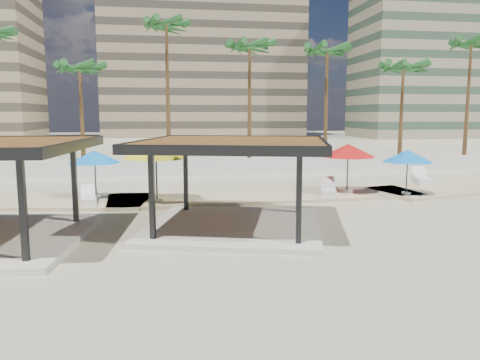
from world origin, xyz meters
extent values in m
plane|color=tan|center=(0.00, 0.00, 0.00)|extent=(200.00, 200.00, 0.00)
cube|color=#C6B284|center=(2.00, 7.00, 0.06)|extent=(16.24, 5.11, 0.24)
cube|color=silver|center=(0.00, 16.00, 0.60)|extent=(56.00, 0.30, 1.20)
cube|color=#847259|center=(4.00, 78.00, 14.00)|extent=(38.00, 16.00, 28.00)
cube|color=gray|center=(48.00, 66.00, 17.00)|extent=(32.00, 15.00, 34.00)
cube|color=beige|center=(-0.67, 0.70, 0.10)|extent=(7.76, 7.76, 0.19)
cube|color=black|center=(-3.60, -0.96, 1.62)|extent=(0.21, 0.21, 2.86)
cube|color=black|center=(-2.33, 3.64, 1.62)|extent=(0.21, 0.21, 2.86)
cube|color=black|center=(1.00, -2.24, 1.62)|extent=(0.21, 0.21, 2.86)
cube|color=black|center=(2.27, 2.36, 1.62)|extent=(0.21, 0.21, 2.86)
cube|color=brown|center=(-0.67, 0.70, 3.19)|extent=(7.99, 7.99, 0.27)
cube|color=black|center=(-1.53, -2.43, 3.19)|extent=(6.38, 1.87, 0.32)
cube|color=black|center=(0.20, 3.83, 3.19)|extent=(6.38, 1.87, 0.32)
cube|color=black|center=(-3.79, 1.57, 3.19)|extent=(1.87, 6.38, 0.32)
cube|color=black|center=(2.46, -0.17, 3.19)|extent=(1.87, 6.38, 0.32)
cube|color=black|center=(-7.05, -2.83, 1.66)|extent=(0.19, 0.19, 2.93)
cube|color=black|center=(-6.60, 2.04, 1.66)|extent=(0.19, 0.19, 2.93)
cube|color=black|center=(-8.95, 3.14, 3.27)|extent=(6.73, 0.74, 0.33)
cube|color=black|center=(-5.95, -0.48, 3.27)|extent=(0.74, 6.73, 0.33)
cylinder|color=beige|center=(-3.61, 5.80, 0.25)|extent=(0.55, 0.55, 0.13)
cylinder|color=#262628|center=(-3.61, 5.80, 1.49)|extent=(0.08, 0.08, 2.62)
cone|color=yellow|center=(-3.61, 5.80, 2.61)|extent=(3.81, 3.81, 0.76)
cylinder|color=beige|center=(6.23, 6.94, 0.24)|extent=(0.50, 0.50, 0.12)
cylinder|color=#262628|center=(6.23, 6.94, 1.37)|extent=(0.07, 0.07, 2.39)
cone|color=red|center=(6.23, 6.94, 2.40)|extent=(3.30, 3.30, 0.70)
cylinder|color=beige|center=(8.97, 5.80, 0.23)|extent=(0.45, 0.45, 0.11)
cylinder|color=#262628|center=(8.97, 5.80, 1.25)|extent=(0.06, 0.06, 2.14)
cone|color=blue|center=(8.97, 5.80, 2.17)|extent=(2.83, 2.83, 0.62)
cylinder|color=beige|center=(-6.66, 7.63, 0.23)|extent=(0.45, 0.45, 0.11)
cylinder|color=#262628|center=(-6.66, 7.63, 1.26)|extent=(0.06, 0.06, 2.15)
cone|color=blue|center=(-6.66, 7.63, 2.18)|extent=(2.64, 2.64, 0.63)
cube|color=white|center=(-6.74, 5.80, 0.31)|extent=(0.99, 1.95, 0.26)
cube|color=white|center=(-6.74, 5.80, 0.47)|extent=(0.99, 1.95, 0.06)
cube|color=white|center=(-6.88, 6.51, 0.69)|extent=(0.72, 0.74, 0.47)
cube|color=white|center=(4.96, 6.25, 0.32)|extent=(1.28, 2.19, 0.29)
cube|color=white|center=(4.96, 6.25, 0.50)|extent=(1.28, 2.19, 0.06)
cube|color=white|center=(5.19, 7.03, 0.75)|extent=(0.86, 0.88, 0.53)
cube|color=white|center=(11.79, 9.20, 0.34)|extent=(1.41, 2.37, 0.31)
cube|color=white|center=(11.79, 9.20, 0.53)|extent=(1.41, 2.37, 0.07)
cube|color=white|center=(12.05, 10.04, 0.80)|extent=(0.94, 0.96, 0.57)
cone|color=brown|center=(-9.00, 18.10, 3.80)|extent=(0.36, 0.36, 7.61)
ellipsoid|color=#1D5321|center=(-9.00, 18.10, 7.36)|extent=(3.00, 3.00, 1.80)
cone|color=brown|center=(-3.00, 18.90, 5.40)|extent=(0.36, 0.36, 10.80)
ellipsoid|color=#1D5321|center=(-3.00, 18.90, 10.55)|extent=(3.00, 3.00, 1.80)
cone|color=brown|center=(3.00, 18.40, 4.68)|extent=(0.36, 0.36, 9.37)
ellipsoid|color=#1D5321|center=(3.00, 18.40, 9.12)|extent=(3.00, 3.00, 1.80)
cone|color=brown|center=(9.00, 18.60, 4.59)|extent=(0.36, 0.36, 9.19)
ellipsoid|color=#1D5321|center=(9.00, 18.60, 8.94)|extent=(3.00, 3.00, 1.80)
cone|color=brown|center=(15.00, 18.20, 4.01)|extent=(0.36, 0.36, 8.02)
ellipsoid|color=#1D5321|center=(15.00, 18.20, 7.77)|extent=(3.00, 3.00, 1.80)
cone|color=brown|center=(21.00, 18.80, 5.01)|extent=(0.36, 0.36, 10.01)
ellipsoid|color=#1D5321|center=(21.00, 18.80, 9.76)|extent=(3.00, 3.00, 1.80)
camera|label=1|loc=(-3.04, -16.26, 4.26)|focal=35.00mm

